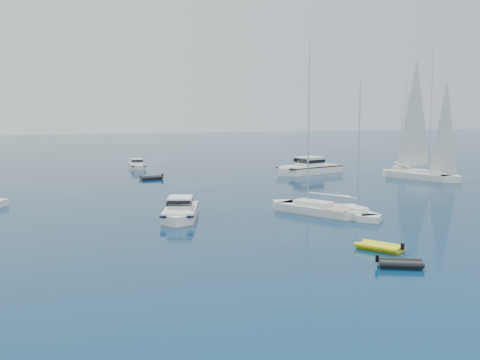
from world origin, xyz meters
name	(u,v)px	position (x,y,z in m)	size (l,w,h in m)	color
ground	(377,253)	(0.00, 0.00, 0.00)	(400.00, 400.00, 0.00)	#083152
motor_cruiser_left	(180,218)	(-10.31, 17.23, 0.00)	(2.94, 9.61, 2.52)	white
motor_cruiser_distant	(308,174)	(16.59, 46.88, 0.00)	(3.92, 12.81, 3.36)	white
motor_cruiser_horizon	(137,168)	(-7.56, 63.64, 0.00)	(2.40, 7.84, 2.06)	white
sailboat_fore	(352,216)	(5.37, 13.15, 0.00)	(2.31, 8.90, 13.08)	white
sailboat_mid_r	(317,213)	(2.86, 15.45, 0.00)	(3.00, 11.52, 16.94)	silver
sailboat_sails_r	(420,179)	(29.22, 35.84, 0.00)	(3.51, 13.48, 19.82)	white
sailboat_sails_far	(405,169)	(34.73, 47.69, 0.00)	(2.69, 10.36, 15.23)	white
tender_yellow	(380,250)	(0.70, 0.78, 0.00)	(1.90, 3.43, 0.95)	yellow
tender_grey_near	(400,267)	(-0.48, -3.54, 0.00)	(1.68, 2.94, 0.95)	black
tender_grey_far	(151,179)	(-7.89, 47.36, 0.00)	(1.84, 3.30, 0.95)	black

